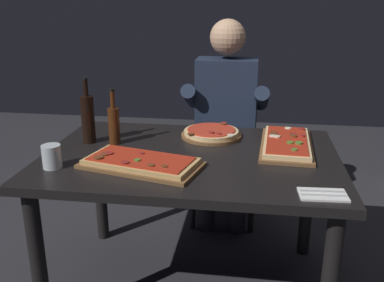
# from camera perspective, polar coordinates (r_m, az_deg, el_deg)

# --- Properties ---
(dining_table) EXTENTS (1.40, 0.96, 0.74)m
(dining_table) POSITION_cam_1_polar(r_m,az_deg,el_deg) (2.10, -0.19, -4.19)
(dining_table) COLOR black
(dining_table) RESTS_ON ground_plane
(pizza_rectangular_front) EXTENTS (0.57, 0.38, 0.05)m
(pizza_rectangular_front) POSITION_cam_1_polar(r_m,az_deg,el_deg) (1.92, -6.76, -2.86)
(pizza_rectangular_front) COLOR brown
(pizza_rectangular_front) RESTS_ON dining_table
(pizza_rectangular_left) EXTENTS (0.28, 0.53, 0.05)m
(pizza_rectangular_left) POSITION_cam_1_polar(r_m,az_deg,el_deg) (2.21, 12.37, -0.30)
(pizza_rectangular_left) COLOR brown
(pizza_rectangular_left) RESTS_ON dining_table
(pizza_round_far) EXTENTS (0.32, 0.32, 0.05)m
(pizza_round_far) POSITION_cam_1_polar(r_m,az_deg,el_deg) (2.32, 2.57, 1.04)
(pizza_round_far) COLOR brown
(pizza_round_far) RESTS_ON dining_table
(wine_bottle_dark) EXTENTS (0.07, 0.07, 0.34)m
(wine_bottle_dark) POSITION_cam_1_polar(r_m,az_deg,el_deg) (2.26, -13.57, 2.97)
(wine_bottle_dark) COLOR black
(wine_bottle_dark) RESTS_ON dining_table
(oil_bottle_amber) EXTENTS (0.06, 0.06, 0.29)m
(oil_bottle_amber) POSITION_cam_1_polar(r_m,az_deg,el_deg) (2.22, -10.27, 2.23)
(oil_bottle_amber) COLOR #47230F
(oil_bottle_amber) RESTS_ON dining_table
(tumbler_near_camera) EXTENTS (0.08, 0.08, 0.10)m
(tumbler_near_camera) POSITION_cam_1_polar(r_m,az_deg,el_deg) (1.99, -18.03, -1.96)
(tumbler_near_camera) COLOR silver
(tumbler_near_camera) RESTS_ON dining_table
(napkin_cutlery_set) EXTENTS (0.19, 0.12, 0.01)m
(napkin_cutlery_set) POSITION_cam_1_polar(r_m,az_deg,el_deg) (1.72, 16.89, -6.78)
(napkin_cutlery_set) COLOR white
(napkin_cutlery_set) RESTS_ON dining_table
(diner_chair) EXTENTS (0.44, 0.44, 0.87)m
(diner_chair) POSITION_cam_1_polar(r_m,az_deg,el_deg) (2.94, 4.47, -0.76)
(diner_chair) COLOR black
(diner_chair) RESTS_ON ground_plane
(seated_diner) EXTENTS (0.53, 0.41, 1.33)m
(seated_diner) POSITION_cam_1_polar(r_m,az_deg,el_deg) (2.75, 4.43, 3.46)
(seated_diner) COLOR #23232D
(seated_diner) RESTS_ON ground_plane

